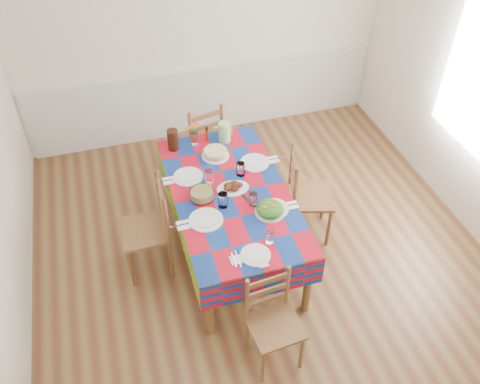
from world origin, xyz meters
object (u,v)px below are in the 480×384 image
at_px(chair_near, 273,322).
at_px(chair_left, 150,229).
at_px(chair_far, 202,140).
at_px(dining_table, 231,199).
at_px(tea_pitcher, 173,140).
at_px(green_pitcher, 224,132).
at_px(chair_right, 306,196).
at_px(meat_platter, 233,187).

distance_m(chair_near, chair_left, 1.48).
bearing_deg(chair_far, dining_table, 77.44).
bearing_deg(chair_near, tea_pitcher, 95.17).
distance_m(green_pitcher, chair_near, 2.12).
relative_size(tea_pitcher, chair_right, 0.22).
relative_size(chair_left, chair_right, 1.01).
xyz_separation_m(chair_left, chair_right, (1.58, 0.01, -0.01)).
relative_size(green_pitcher, chair_right, 0.21).
distance_m(dining_table, chair_right, 0.81).
relative_size(chair_near, chair_left, 0.88).
bearing_deg(tea_pitcher, green_pitcher, -1.35).
bearing_deg(chair_far, chair_near, 77.58).
height_order(dining_table, chair_left, chair_left).
xyz_separation_m(meat_platter, chair_right, (0.76, -0.03, -0.29)).
xyz_separation_m(green_pitcher, chair_left, (-0.96, -0.81, -0.37)).
distance_m(dining_table, green_pitcher, 0.85).
bearing_deg(green_pitcher, chair_right, -51.63).
bearing_deg(dining_table, chair_left, -179.99).
relative_size(tea_pitcher, chair_near, 0.25).
bearing_deg(meat_platter, tea_pitcher, 117.81).
bearing_deg(tea_pitcher, dining_table, -65.25).
relative_size(dining_table, tea_pitcher, 8.78).
relative_size(green_pitcher, chair_near, 0.24).
bearing_deg(chair_right, meat_platter, 103.93).
xyz_separation_m(dining_table, tea_pitcher, (-0.38, 0.82, 0.20)).
relative_size(meat_platter, tea_pitcher, 1.37).
bearing_deg(chair_left, chair_near, 32.30).
distance_m(meat_platter, chair_left, 0.87).
xyz_separation_m(chair_near, chair_far, (0.01, 2.51, 0.04)).
distance_m(chair_far, chair_right, 1.47).
xyz_separation_m(dining_table, meat_platter, (0.03, 0.04, 0.11)).
relative_size(meat_platter, chair_right, 0.30).
distance_m(dining_table, meat_platter, 0.12).
xyz_separation_m(meat_platter, tea_pitcher, (-0.41, 0.78, 0.09)).
bearing_deg(tea_pitcher, chair_right, -34.57).
xyz_separation_m(chair_near, chair_right, (0.80, 1.27, 0.05)).
relative_size(tea_pitcher, chair_far, 0.23).
bearing_deg(chair_left, dining_table, 90.26).
bearing_deg(dining_table, chair_near, -90.17).
distance_m(green_pitcher, chair_right, 1.08).
xyz_separation_m(dining_table, chair_left, (-0.79, -0.00, -0.18)).
height_order(dining_table, green_pitcher, green_pitcher).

